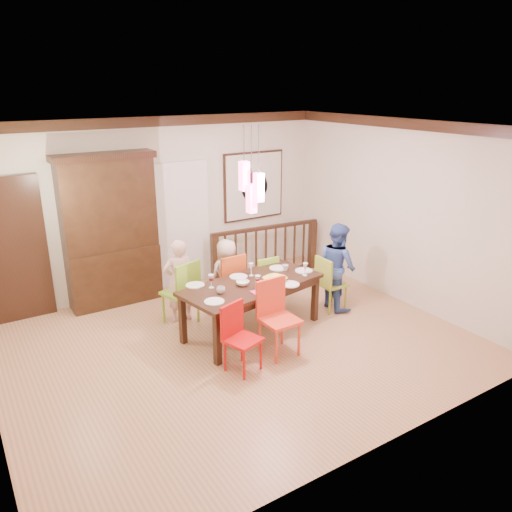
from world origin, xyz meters
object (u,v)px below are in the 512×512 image
chair_end_right (332,279)px  balustrade (266,250)px  person_far_mid (227,275)px  person_far_left (179,281)px  china_hutch (110,231)px  person_end_right (337,266)px  chair_far_left (180,287)px  dining_table (252,288)px

chair_end_right → balustrade: 1.75m
person_far_mid → person_far_left: bearing=-3.1°
chair_end_right → person_far_left: (-2.17, 0.92, 0.13)m
china_hutch → person_end_right: (2.90, -2.06, -0.52)m
person_far_left → person_far_mid: bearing=-178.3°
chair_far_left → china_hutch: 1.53m
dining_table → person_end_right: size_ratio=1.56×
chair_end_right → balustrade: size_ratio=0.41×
person_far_left → chair_far_left: bearing=76.7°
dining_table → person_end_right: bearing=-10.3°
balustrade → china_hutch: bearing=178.0°
chair_end_right → person_far_mid: bearing=58.9°
chair_far_left → china_hutch: china_hutch is taller
chair_far_left → dining_table: bearing=116.8°
person_far_mid → person_end_right: size_ratio=0.83×
person_far_left → balustrade: bearing=-153.3°
person_far_left → person_end_right: size_ratio=0.92×
china_hutch → person_far_mid: china_hutch is taller
person_far_left → person_end_right: 2.46m
person_far_left → person_far_mid: 0.79m
person_far_mid → person_end_right: person_end_right is taller
dining_table → chair_far_left: size_ratio=2.17×
balustrade → person_end_right: (0.20, -1.72, 0.19)m
chair_far_left → chair_end_right: chair_far_left is taller
chair_far_left → china_hutch: (-0.58, 1.26, 0.64)m
chair_end_right → chair_far_left: bearing=70.2°
chair_far_left → person_far_mid: size_ratio=0.86×
dining_table → balustrade: size_ratio=1.00×
balustrade → person_far_mid: person_far_mid is taller
chair_end_right → person_far_left: size_ratio=0.69×
dining_table → balustrade: (1.38, 1.71, -0.16)m
chair_end_right → person_far_left: 2.36m
chair_far_left → person_far_mid: (0.81, 0.04, 0.01)m
chair_end_right → person_far_mid: (-1.39, 0.87, 0.07)m
chair_far_left → person_far_left: person_far_left is taller
chair_far_left → balustrade: size_ratio=0.46×
dining_table → chair_end_right: chair_end_right is taller
chair_far_left → chair_end_right: size_ratio=1.13×
china_hutch → chair_end_right: bearing=-37.0°
china_hutch → balustrade: 2.81m
dining_table → person_far_mid: bearing=75.2°
person_far_mid → chair_end_right: bearing=148.4°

